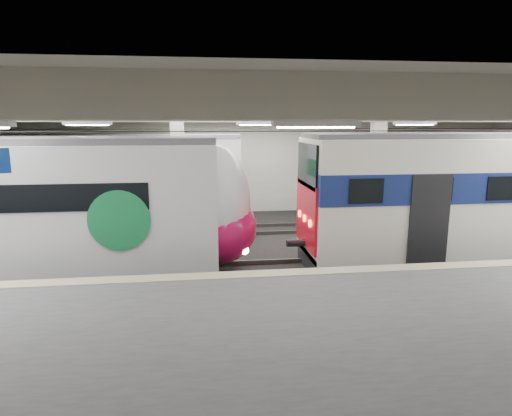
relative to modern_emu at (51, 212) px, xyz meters
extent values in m
cube|color=black|center=(6.79, 0.00, -2.28)|extent=(36.00, 24.00, 0.10)
cube|color=silver|center=(6.79, 0.00, 3.32)|extent=(36.00, 24.00, 0.20)
cube|color=beige|center=(6.79, 10.00, 0.52)|extent=(30.00, 0.10, 5.50)
cube|color=beige|center=(6.79, -10.00, 0.52)|extent=(30.00, 0.10, 5.50)
cube|color=#505052|center=(6.79, -6.50, -1.68)|extent=(30.00, 7.00, 1.10)
cube|color=#BFB587|center=(6.79, -3.25, -1.12)|extent=(30.00, 0.50, 0.02)
cube|color=beige|center=(3.79, 3.00, 0.52)|extent=(0.50, 0.50, 5.50)
cube|color=beige|center=(11.79, 3.00, 0.52)|extent=(0.50, 0.50, 5.50)
cube|color=beige|center=(6.79, 0.00, 3.02)|extent=(30.00, 18.00, 0.50)
cube|color=#59544C|center=(6.79, 0.00, -2.15)|extent=(30.00, 1.52, 0.16)
cube|color=#59544C|center=(6.79, 5.50, -2.15)|extent=(30.00, 1.52, 0.16)
cylinder|color=black|center=(6.79, 0.00, 2.47)|extent=(30.00, 0.03, 0.03)
cylinder|color=black|center=(6.79, 5.50, 2.47)|extent=(30.00, 0.03, 0.03)
cube|color=white|center=(6.79, -2.00, 2.69)|extent=(26.00, 8.40, 0.12)
cube|color=white|center=(-1.25, 0.00, 0.19)|extent=(12.77, 2.85, 3.83)
ellipsoid|color=white|center=(5.13, 0.00, 0.19)|extent=(2.26, 2.79, 3.75)
ellipsoid|color=#B50F47|center=(5.25, 0.00, -0.66)|extent=(2.40, 2.85, 2.30)
cylinder|color=#178245|center=(2.32, -1.45, 0.00)|extent=(1.77, 0.06, 1.77)
cube|color=#4C4C51|center=(-1.25, 0.00, 2.20)|extent=(12.77, 2.34, 0.20)
cube|color=black|center=(-1.25, 0.00, -1.88)|extent=(12.77, 1.99, 0.70)
cube|color=white|center=(15.15, 0.00, 0.25)|extent=(13.92, 3.05, 3.96)
cube|color=navy|center=(15.15, 0.00, 0.73)|extent=(13.96, 3.11, 0.96)
cube|color=red|center=(8.15, 0.00, -0.30)|extent=(0.08, 2.59, 2.18)
cube|color=black|center=(8.15, 0.00, 1.36)|extent=(0.08, 2.44, 1.43)
cube|color=#4C4C51|center=(15.15, 0.00, 2.31)|extent=(13.92, 2.38, 0.16)
cube|color=black|center=(15.15, 0.00, -1.88)|extent=(13.92, 2.14, 0.70)
cube|color=white|center=(-0.62, 5.50, 0.17)|extent=(14.07, 3.42, 3.79)
cube|color=#178245|center=(-0.62, 5.50, 0.67)|extent=(14.12, 3.49, 0.80)
cube|color=#4C4C51|center=(-0.62, 5.50, 2.16)|extent=(14.05, 2.93, 0.16)
cube|color=black|center=(-0.62, 5.50, -1.93)|extent=(14.06, 3.12, 0.60)
camera|label=1|loc=(4.74, -13.73, 2.74)|focal=30.00mm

